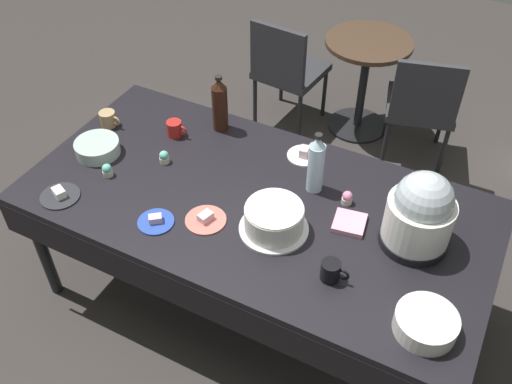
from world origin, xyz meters
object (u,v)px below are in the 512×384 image
object	(u,v)px
soda_bottle_cola	(220,105)
glass_salad_bowl	(97,148)
coffee_mug_tan	(108,119)
maroon_chair_left	(286,67)
cupcake_rose	(347,198)
maroon_chair_right	(422,103)
soda_bottle_water	(316,164)
dessert_plate_charcoal	(60,195)
dessert_plate_cobalt	(156,221)
frosted_layer_cake	(274,219)
ceramic_snack_bowl	(426,323)
slow_cooker	(420,214)
coffee_mug_black	(331,271)
potluck_table	(256,209)
dessert_plate_coral	(206,219)
cupcake_mint	(164,157)
round_cafe_table	(365,69)
cupcake_cocoa	(107,170)
dessert_plate_white	(304,154)
coffee_mug_red	(175,129)

from	to	relation	value
soda_bottle_cola	glass_salad_bowl	bearing A→B (deg)	-133.51
coffee_mug_tan	maroon_chair_left	size ratio (longest dim) A/B	0.15
cupcake_rose	maroon_chair_right	bearing A→B (deg)	88.53
cupcake_rose	soda_bottle_water	bearing A→B (deg)	172.48
dessert_plate_charcoal	dessert_plate_cobalt	bearing A→B (deg)	7.80
frosted_layer_cake	ceramic_snack_bowl	world-z (taller)	frosted_layer_cake
slow_cooker	maroon_chair_right	distance (m)	1.56
frosted_layer_cake	maroon_chair_left	bearing A→B (deg)	113.09
coffee_mug_black	maroon_chair_left	bearing A→B (deg)	119.81
potluck_table	dessert_plate_coral	world-z (taller)	dessert_plate_coral
potluck_table	dessert_plate_cobalt	distance (m)	0.48
potluck_table	glass_salad_bowl	distance (m)	0.89
dessert_plate_cobalt	cupcake_mint	size ratio (longest dim) A/B	2.47
coffee_mug_black	round_cafe_table	size ratio (longest dim) A/B	0.17
ceramic_snack_bowl	dessert_plate_coral	bearing A→B (deg)	173.69
dessert_plate_coral	cupcake_rose	distance (m)	0.66
cupcake_mint	slow_cooker	bearing A→B (deg)	2.04
frosted_layer_cake	round_cafe_table	xyz separation A→B (m)	(-0.21, 1.90, -0.32)
potluck_table	dessert_plate_charcoal	xyz separation A→B (m)	(-0.83, -0.41, 0.07)
ceramic_snack_bowl	cupcake_mint	world-z (taller)	ceramic_snack_bowl
cupcake_cocoa	soda_bottle_water	xyz separation A→B (m)	(0.93, 0.38, 0.12)
glass_salad_bowl	dessert_plate_cobalt	size ratio (longest dim) A/B	1.36
dessert_plate_white	maroon_chair_right	bearing A→B (deg)	73.06
potluck_table	coffee_mug_tan	distance (m)	1.00
slow_cooker	cupcake_mint	bearing A→B (deg)	-177.96
dessert_plate_coral	dessert_plate_white	xyz separation A→B (m)	(0.21, 0.62, 0.00)
coffee_mug_red	cupcake_cocoa	bearing A→B (deg)	-105.07
cupcake_rose	soda_bottle_cola	distance (m)	0.85
dessert_plate_white	coffee_mug_red	bearing A→B (deg)	-167.47
potluck_table	soda_bottle_water	size ratio (longest dim) A/B	6.82
dessert_plate_coral	coffee_mug_black	world-z (taller)	coffee_mug_black
round_cafe_table	cupcake_rose	bearing A→B (deg)	-74.76
potluck_table	maroon_chair_right	size ratio (longest dim) A/B	2.59
dessert_plate_white	coffee_mug_tan	bearing A→B (deg)	-166.97
maroon_chair_left	round_cafe_table	size ratio (longest dim) A/B	1.18
dessert_plate_white	cupcake_rose	bearing A→B (deg)	-35.20
slow_cooker	dessert_plate_coral	distance (m)	0.93
slow_cooker	maroon_chair_left	size ratio (longest dim) A/B	0.44
maroon_chair_right	glass_salad_bowl	bearing A→B (deg)	-128.87
cupcake_rose	maroon_chair_right	xyz separation A→B (m)	(0.04, 1.37, -0.29)
coffee_mug_black	glass_salad_bowl	bearing A→B (deg)	171.26
slow_cooker	dessert_plate_cobalt	bearing A→B (deg)	-158.54
slow_cooker	cupcake_cocoa	distance (m)	1.48
cupcake_cocoa	maroon_chair_left	distance (m)	1.76
dessert_plate_white	cupcake_mint	bearing A→B (deg)	-148.88
round_cafe_table	cupcake_mint	bearing A→B (deg)	-105.61
slow_cooker	maroon_chair_right	xyz separation A→B (m)	(-0.31, 1.47, -0.43)
coffee_mug_black	slow_cooker	bearing A→B (deg)	55.25
slow_cooker	glass_salad_bowl	size ratio (longest dim) A/B	1.65
cupcake_cocoa	coffee_mug_red	xyz separation A→B (m)	(0.11, 0.43, 0.01)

